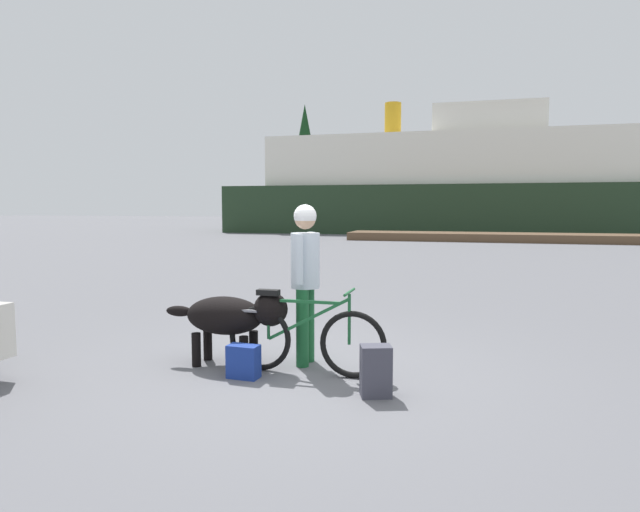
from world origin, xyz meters
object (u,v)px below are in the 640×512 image
at_px(person_cyclist, 305,268).
at_px(handbag_pannier, 244,361).
at_px(backpack, 376,371).
at_px(bicycle, 304,338).
at_px(dog, 233,316).
at_px(ferry_boat, 444,187).

xyz_separation_m(person_cyclist, handbag_pannier, (-0.46, -0.66, -0.91)).
xyz_separation_m(person_cyclist, backpack, (0.94, -0.84, -0.84)).
bearing_deg(backpack, person_cyclist, 138.21).
height_order(bicycle, dog, bicycle).
xyz_separation_m(bicycle, dog, (-0.84, 0.08, 0.17)).
relative_size(bicycle, handbag_pannier, 5.01).
distance_m(person_cyclist, backpack, 1.52).
distance_m(bicycle, person_cyclist, 0.80).
bearing_deg(dog, person_cyclist, 20.89).
height_order(person_cyclist, handbag_pannier, person_cyclist).
height_order(dog, backpack, dog).
height_order(bicycle, handbag_pannier, bicycle).
distance_m(bicycle, backpack, 0.98).
bearing_deg(handbag_pannier, bicycle, 27.87).
xyz_separation_m(bicycle, backpack, (0.84, -0.47, -0.14)).
height_order(bicycle, backpack, bicycle).
distance_m(dog, ferry_boat, 32.36).
bearing_deg(dog, ferry_boat, 89.04).
bearing_deg(ferry_boat, person_cyclist, -89.64).
height_order(dog, handbag_pannier, dog).
bearing_deg(handbag_pannier, backpack, -7.29).
distance_m(bicycle, dog, 0.86).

